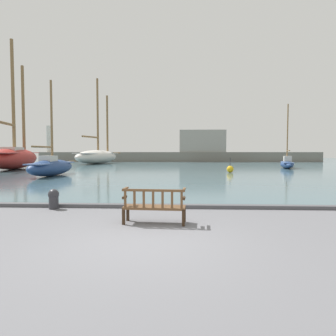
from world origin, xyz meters
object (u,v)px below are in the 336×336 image
object	(u,v)px
mooring_bollard	(54,198)
sailboat_mid_starboard	(14,156)
park_bench	(154,206)
sailboat_nearest_port	(287,163)
channel_buoy	(230,169)
sailboat_outer_port	(51,167)
sailboat_nearest_starboard	(97,156)

from	to	relation	value
mooring_bollard	sailboat_mid_starboard	bearing A→B (deg)	122.60
mooring_bollard	park_bench	bearing A→B (deg)	-28.06
sailboat_nearest_port	channel_buoy	size ratio (longest dim) A/B	5.48
mooring_bollard	sailboat_outer_port	bearing A→B (deg)	114.24
mooring_bollard	sailboat_nearest_port	bearing A→B (deg)	56.84
sailboat_outer_port	mooring_bollard	distance (m)	13.59
sailboat_outer_port	sailboat_nearest_starboard	bearing A→B (deg)	97.65
park_bench	sailboat_mid_starboard	world-z (taller)	sailboat_mid_starboard
sailboat_nearest_port	sailboat_outer_port	size ratio (longest dim) A/B	0.94
park_bench	mooring_bollard	world-z (taller)	park_bench
sailboat_nearest_starboard	channel_buoy	xyz separation A→B (m)	(16.98, -18.74, -0.91)
sailboat_outer_port	channel_buoy	size ratio (longest dim) A/B	5.82
sailboat_nearest_port	mooring_bollard	size ratio (longest dim) A/B	10.81
park_bench	sailboat_nearest_starboard	xyz separation A→B (m)	(-12.12, 37.12, 0.82)
park_bench	sailboat_mid_starboard	size ratio (longest dim) A/B	0.12
sailboat_nearest_starboard	mooring_bollard	xyz separation A→B (m)	(8.65, -35.27, -0.93)
sailboat_nearest_starboard	sailboat_nearest_port	distance (m)	26.85
sailboat_outer_port	channel_buoy	distance (m)	14.52
channel_buoy	sailboat_nearest_starboard	bearing A→B (deg)	132.19
park_bench	mooring_bollard	xyz separation A→B (m)	(-3.47, 1.85, -0.11)
sailboat_outer_port	sailboat_mid_starboard	bearing A→B (deg)	132.29
mooring_bollard	channel_buoy	distance (m)	18.52
park_bench	mooring_bollard	bearing A→B (deg)	151.94
sailboat_nearest_starboard	sailboat_nearest_port	size ratio (longest dim) A/B	1.83
sailboat_nearest_port	sailboat_mid_starboard	distance (m)	29.43
sailboat_nearest_starboard	mooring_bollard	size ratio (longest dim) A/B	19.81
park_bench	sailboat_mid_starboard	xyz separation A→B (m)	(-16.93, 22.91, 0.93)
park_bench	mooring_bollard	distance (m)	3.93
sailboat_nearest_port	mooring_bollard	xyz separation A→B (m)	(-15.78, -24.15, -0.26)
sailboat_nearest_starboard	mooring_bollard	distance (m)	36.33
sailboat_mid_starboard	sailboat_outer_port	world-z (taller)	sailboat_mid_starboard
sailboat_nearest_starboard	mooring_bollard	bearing A→B (deg)	-76.22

